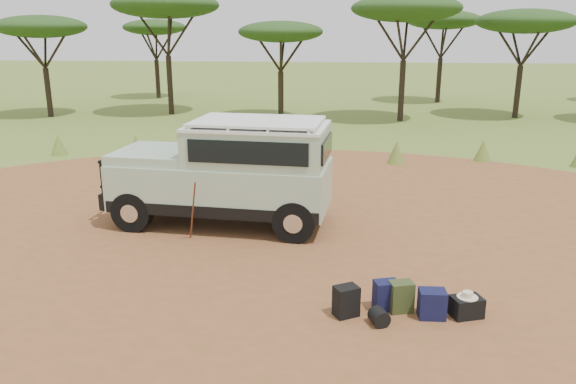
# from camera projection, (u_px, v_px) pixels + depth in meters

# --- Properties ---
(ground) EXTENTS (140.00, 140.00, 0.00)m
(ground) POSITION_uv_depth(u_px,v_px,m) (280.00, 256.00, 11.22)
(ground) COLOR olive
(ground) RESTS_ON ground
(dirt_clearing) EXTENTS (23.00, 23.00, 0.01)m
(dirt_clearing) POSITION_uv_depth(u_px,v_px,m) (280.00, 256.00, 11.22)
(dirt_clearing) COLOR brown
(dirt_clearing) RESTS_ON ground
(grass_fringe) EXTENTS (36.60, 1.60, 0.90)m
(grass_fringe) POSITION_uv_depth(u_px,v_px,m) (311.00, 149.00, 19.38)
(grass_fringe) COLOR olive
(grass_fringe) RESTS_ON ground
(acacia_treeline) EXTENTS (46.70, 13.20, 6.26)m
(acacia_treeline) POSITION_uv_depth(u_px,v_px,m) (337.00, 19.00, 28.72)
(acacia_treeline) COLOR black
(acacia_treeline) RESTS_ON ground
(safari_vehicle) EXTENTS (5.23, 2.45, 2.46)m
(safari_vehicle) POSITION_uv_depth(u_px,v_px,m) (229.00, 174.00, 12.78)
(safari_vehicle) COLOR #A2BCA0
(safari_vehicle) RESTS_ON ground
(walking_staff) EXTENTS (0.32, 0.45, 1.38)m
(walking_staff) POSITION_uv_depth(u_px,v_px,m) (193.00, 211.00, 11.81)
(walking_staff) COLOR brown
(walking_staff) RESTS_ON ground
(backpack_black) EXTENTS (0.45, 0.42, 0.50)m
(backpack_black) POSITION_uv_depth(u_px,v_px,m) (346.00, 301.00, 8.82)
(backpack_black) COLOR black
(backpack_black) RESTS_ON ground
(backpack_navy) EXTENTS (0.44, 0.36, 0.49)m
(backpack_navy) POSITION_uv_depth(u_px,v_px,m) (386.00, 295.00, 9.02)
(backpack_navy) COLOR #13163C
(backpack_navy) RESTS_ON ground
(backpack_olive) EXTENTS (0.43, 0.36, 0.51)m
(backpack_olive) POSITION_uv_depth(u_px,v_px,m) (401.00, 297.00, 8.96)
(backpack_olive) COLOR #34421E
(backpack_olive) RESTS_ON ground
(duffel_navy) EXTENTS (0.42, 0.32, 0.46)m
(duffel_navy) POSITION_uv_depth(u_px,v_px,m) (432.00, 304.00, 8.77)
(duffel_navy) COLOR #13163C
(duffel_navy) RESTS_ON ground
(hard_case) EXTENTS (0.55, 0.47, 0.33)m
(hard_case) POSITION_uv_depth(u_px,v_px,m) (466.00, 307.00, 8.82)
(hard_case) COLOR black
(hard_case) RESTS_ON ground
(stuff_sack) EXTENTS (0.35, 0.35, 0.27)m
(stuff_sack) POSITION_uv_depth(u_px,v_px,m) (379.00, 317.00, 8.57)
(stuff_sack) COLOR black
(stuff_sack) RESTS_ON ground
(safari_hat) EXTENTS (0.33, 0.33, 0.10)m
(safari_hat) POSITION_uv_depth(u_px,v_px,m) (468.00, 295.00, 8.76)
(safari_hat) COLOR beige
(safari_hat) RESTS_ON hard_case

